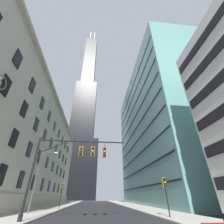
# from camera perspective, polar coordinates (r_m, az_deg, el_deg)

# --- Properties ---
(station_building) EXTENTS (12.95, 59.16, 22.87)m
(station_building) POSITION_cam_1_polar(r_m,az_deg,el_deg) (39.08, -31.38, -11.59)
(station_building) COLOR beige
(station_building) RESTS_ON ground
(dark_skyscraper) EXTENTS (25.19, 25.19, 172.62)m
(dark_skyscraper) POSITION_cam_1_polar(r_m,az_deg,el_deg) (118.96, -11.10, -4.74)
(dark_skyscraper) COLOR black
(dark_skyscraper) RESTS_ON ground
(glass_office_midrise) EXTENTS (15.38, 45.62, 41.62)m
(glass_office_midrise) POSITION_cam_1_polar(r_m,az_deg,el_deg) (50.89, 16.89, -6.79)
(glass_office_midrise) COLOR slate
(glass_office_midrise) RESTS_ON ground
(traffic_signal_mast) EXTENTS (9.16, 0.63, 7.28)m
(traffic_signal_mast) POSITION_cam_1_polar(r_m,az_deg,el_deg) (16.22, -13.75, -16.49)
(traffic_signal_mast) COLOR black
(traffic_signal_mast) RESTS_ON sidewalk_left
(traffic_light_near_right) EXTENTS (0.40, 0.63, 3.66)m
(traffic_light_near_right) POSITION_cam_1_polar(r_m,az_deg,el_deg) (19.07, 19.66, -24.93)
(traffic_light_near_right) COLOR black
(traffic_light_near_right) RESTS_ON sidewalk_right
(traffic_light_far_left) EXTENTS (0.40, 0.63, 3.91)m
(traffic_light_far_left) POSITION_cam_1_polar(r_m,az_deg,el_deg) (31.92, -18.80, -26.07)
(traffic_light_far_left) COLOR black
(traffic_light_far_left) RESTS_ON sidewalk_left
(street_lamppost) EXTENTS (2.39, 0.32, 7.70)m
(street_lamppost) POSITION_cam_1_polar(r_m,az_deg,el_deg) (24.29, -26.13, -20.49)
(street_lamppost) COLOR #47474C
(street_lamppost) RESTS_ON sidewalk_left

